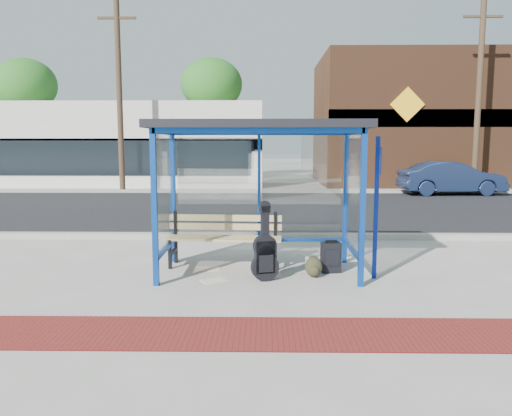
{
  "coord_description": "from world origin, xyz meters",
  "views": [
    {
      "loc": [
        0.08,
        -7.87,
        2.09
      ],
      "look_at": [
        -0.05,
        0.2,
        1.03
      ],
      "focal_mm": 35.0,
      "sensor_mm": 36.0,
      "label": 1
    }
  ],
  "objects_px": {
    "parked_car": "(451,178)",
    "bench": "(224,236)",
    "backpack": "(314,267)",
    "guitar_bag": "(265,254)",
    "fire_hydrant": "(488,181)",
    "suitcase": "(331,257)"
  },
  "relations": [
    {
      "from": "bench",
      "to": "fire_hydrant",
      "type": "xyz_separation_m",
      "value": [
        10.43,
        13.43,
        -0.08
      ]
    },
    {
      "from": "parked_car",
      "to": "bench",
      "type": "bearing_deg",
      "value": 142.43
    },
    {
      "from": "bench",
      "to": "guitar_bag",
      "type": "relative_size",
      "value": 1.72
    },
    {
      "from": "backpack",
      "to": "suitcase",
      "type": "bearing_deg",
      "value": 42.61
    },
    {
      "from": "suitcase",
      "to": "parked_car",
      "type": "distance_m",
      "value": 14.01
    },
    {
      "from": "bench",
      "to": "fire_hydrant",
      "type": "distance_m",
      "value": 17.01
    },
    {
      "from": "guitar_bag",
      "to": "suitcase",
      "type": "height_order",
      "value": "guitar_bag"
    },
    {
      "from": "bench",
      "to": "backpack",
      "type": "bearing_deg",
      "value": -22.38
    },
    {
      "from": "bench",
      "to": "backpack",
      "type": "distance_m",
      "value": 1.67
    },
    {
      "from": "suitcase",
      "to": "backpack",
      "type": "height_order",
      "value": "suitcase"
    },
    {
      "from": "backpack",
      "to": "parked_car",
      "type": "xyz_separation_m",
      "value": [
        6.82,
        12.68,
        0.52
      ]
    },
    {
      "from": "suitcase",
      "to": "fire_hydrant",
      "type": "xyz_separation_m",
      "value": [
        8.66,
        13.85,
        0.2
      ]
    },
    {
      "from": "parked_car",
      "to": "fire_hydrant",
      "type": "height_order",
      "value": "parked_car"
    },
    {
      "from": "guitar_bag",
      "to": "backpack",
      "type": "height_order",
      "value": "guitar_bag"
    },
    {
      "from": "bench",
      "to": "guitar_bag",
      "type": "xyz_separation_m",
      "value": [
        0.7,
        -0.93,
        -0.1
      ]
    },
    {
      "from": "bench",
      "to": "parked_car",
      "type": "height_order",
      "value": "parked_car"
    },
    {
      "from": "backpack",
      "to": "parked_car",
      "type": "height_order",
      "value": "parked_car"
    },
    {
      "from": "parked_car",
      "to": "fire_hydrant",
      "type": "distance_m",
      "value": 2.61
    },
    {
      "from": "guitar_bag",
      "to": "parked_car",
      "type": "height_order",
      "value": "parked_car"
    },
    {
      "from": "suitcase",
      "to": "backpack",
      "type": "xyz_separation_m",
      "value": [
        -0.3,
        -0.29,
        -0.09
      ]
    },
    {
      "from": "guitar_bag",
      "to": "fire_hydrant",
      "type": "height_order",
      "value": "guitar_bag"
    },
    {
      "from": "backpack",
      "to": "fire_hydrant",
      "type": "distance_m",
      "value": 16.75
    }
  ]
}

